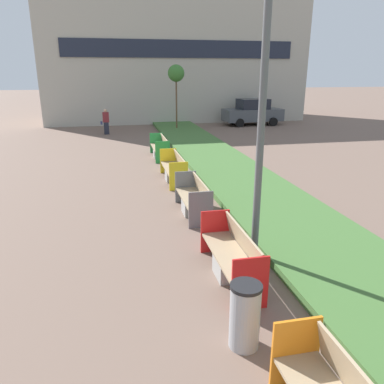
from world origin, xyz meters
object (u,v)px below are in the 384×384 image
at_px(bench_yellow_frame, 174,170).
at_px(pedestrian_walking, 106,122).
at_px(bench_green_frame, 160,149).
at_px(sapling_tree_far, 176,74).
at_px(bench_red_frame, 232,259).
at_px(parked_car_distant, 253,112).
at_px(bench_grey_frame, 194,201).
at_px(litter_bin, 245,316).
at_px(street_lamp_post, 267,30).

relative_size(bench_yellow_frame, pedestrian_walking, 1.50).
bearing_deg(bench_green_frame, sapling_tree_far, 75.05).
bearing_deg(sapling_tree_far, bench_red_frame, -96.48).
xyz_separation_m(bench_yellow_frame, parked_car_distant, (7.97, 13.38, 0.54)).
xyz_separation_m(bench_red_frame, bench_grey_frame, (-0.00, 3.38, -0.00)).
bearing_deg(litter_bin, bench_red_frame, 77.59).
height_order(sapling_tree_far, parked_car_distant, sapling_tree_far).
bearing_deg(bench_green_frame, litter_bin, -91.88).
height_order(bench_grey_frame, bench_yellow_frame, same).
bearing_deg(street_lamp_post, pedestrian_walking, 99.88).
distance_m(bench_yellow_frame, pedestrian_walking, 11.43).
relative_size(pedestrian_walking, parked_car_distant, 0.36).
xyz_separation_m(street_lamp_post, parked_car_distant, (7.36, 19.65, -3.47)).
bearing_deg(pedestrian_walking, bench_green_frame, -71.57).
height_order(litter_bin, pedestrian_walking, pedestrian_walking).
height_order(bench_green_frame, pedestrian_walking, pedestrian_walking).
bearing_deg(litter_bin, parked_car_distant, 69.09).
bearing_deg(bench_yellow_frame, bench_green_frame, 90.01).
height_order(bench_yellow_frame, bench_green_frame, same).
bearing_deg(sapling_tree_far, parked_car_distant, 15.98).
bearing_deg(bench_green_frame, street_lamp_post, -86.56).
relative_size(bench_yellow_frame, street_lamp_post, 0.29).
relative_size(bench_red_frame, pedestrian_walking, 1.40).
relative_size(litter_bin, pedestrian_walking, 0.63).
bearing_deg(bench_grey_frame, street_lamp_post, -78.28).
relative_size(bench_red_frame, bench_green_frame, 0.94).
xyz_separation_m(sapling_tree_far, pedestrian_walking, (-4.52, -0.53, -2.79)).
xyz_separation_m(litter_bin, street_lamp_post, (1.02, 2.27, 3.89)).
xyz_separation_m(bench_yellow_frame, litter_bin, (-0.41, -8.54, 0.12)).
bearing_deg(parked_car_distant, bench_green_frame, -132.97).
bearing_deg(bench_red_frame, pedestrian_walking, 97.74).
distance_m(pedestrian_walking, parked_car_distant, 10.63).
bearing_deg(bench_yellow_frame, parked_car_distant, 59.23).
distance_m(bench_grey_frame, bench_green_frame, 7.19).
xyz_separation_m(bench_grey_frame, bench_yellow_frame, (0.00, 3.32, 0.01)).
bearing_deg(parked_car_distant, bench_grey_frame, -118.51).
bearing_deg(parked_car_distant, litter_bin, -113.90).
relative_size(street_lamp_post, parked_car_distant, 1.86).
distance_m(bench_yellow_frame, litter_bin, 8.55).
xyz_separation_m(bench_yellow_frame, street_lamp_post, (0.61, -6.27, 4.01)).
relative_size(bench_red_frame, litter_bin, 2.22).
bearing_deg(litter_bin, bench_grey_frame, 85.57).
bearing_deg(street_lamp_post, bench_red_frame, -145.29).
distance_m(bench_grey_frame, parked_car_distant, 18.51).
distance_m(bench_green_frame, pedestrian_walking, 7.69).
xyz_separation_m(bench_green_frame, pedestrian_walking, (-2.43, 7.29, 0.41)).
xyz_separation_m(bench_grey_frame, bench_green_frame, (0.00, 7.19, 0.01)).
distance_m(bench_grey_frame, pedestrian_walking, 14.69).
distance_m(sapling_tree_far, parked_car_distant, 6.67).
bearing_deg(bench_grey_frame, bench_red_frame, -89.97).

